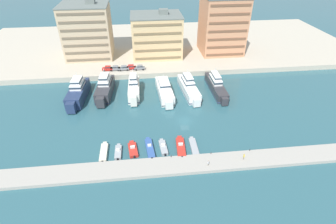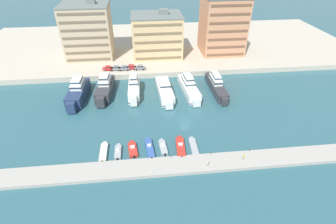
# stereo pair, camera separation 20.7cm
# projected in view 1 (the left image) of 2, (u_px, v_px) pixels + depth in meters

# --- Properties ---
(ground_plane) EXTENTS (400.00, 400.00, 0.00)m
(ground_plane) POSITION_uv_depth(u_px,v_px,m) (185.00, 121.00, 78.14)
(ground_plane) COLOR #2D5B66
(quay_promenade) EXTENTS (180.00, 70.00, 2.02)m
(quay_promenade) POSITION_uv_depth(u_px,v_px,m) (164.00, 44.00, 130.91)
(quay_promenade) COLOR #BCB29E
(quay_promenade) RESTS_ON ground
(pier_dock) EXTENTS (120.00, 5.76, 0.88)m
(pier_dock) POSITION_uv_depth(u_px,v_px,m) (198.00, 164.00, 62.72)
(pier_dock) COLOR #A8A399
(pier_dock) RESTS_ON ground
(yacht_navy_far_left) EXTENTS (5.92, 19.11, 8.66)m
(yacht_navy_far_left) POSITION_uv_depth(u_px,v_px,m) (78.00, 92.00, 87.54)
(yacht_navy_far_left) COLOR navy
(yacht_navy_far_left) RESTS_ON ground
(yacht_charcoal_left) EXTENTS (5.84, 18.41, 8.61)m
(yacht_charcoal_left) POSITION_uv_depth(u_px,v_px,m) (105.00, 88.00, 89.98)
(yacht_charcoal_left) COLOR #333338
(yacht_charcoal_left) RESTS_ON ground
(yacht_ivory_mid_left) EXTENTS (4.01, 16.31, 8.70)m
(yacht_ivory_mid_left) POSITION_uv_depth(u_px,v_px,m) (134.00, 88.00, 89.76)
(yacht_ivory_mid_left) COLOR silver
(yacht_ivory_mid_left) RESTS_ON ground
(yacht_white_center_left) EXTENTS (5.38, 19.43, 6.57)m
(yacht_white_center_left) POSITION_uv_depth(u_px,v_px,m) (165.00, 90.00, 89.99)
(yacht_white_center_left) COLOR white
(yacht_white_center_left) RESTS_ON ground
(yacht_white_center) EXTENTS (5.82, 20.12, 7.70)m
(yacht_white_center) POSITION_uv_depth(u_px,v_px,m) (189.00, 87.00, 91.35)
(yacht_white_center) COLOR white
(yacht_white_center) RESTS_ON ground
(yacht_charcoal_center_right) EXTENTS (4.03, 20.99, 7.59)m
(yacht_charcoal_center_right) POSITION_uv_depth(u_px,v_px,m) (216.00, 85.00, 92.53)
(yacht_charcoal_center_right) COLOR #333338
(yacht_charcoal_center_right) RESTS_ON ground
(motorboat_cream_far_left) EXTENTS (1.73, 7.42, 0.97)m
(motorboat_cream_far_left) POSITION_uv_depth(u_px,v_px,m) (104.00, 152.00, 65.98)
(motorboat_cream_far_left) COLOR beige
(motorboat_cream_far_left) RESTS_ON ground
(motorboat_grey_left) EXTENTS (1.63, 5.83, 1.33)m
(motorboat_grey_left) POSITION_uv_depth(u_px,v_px,m) (118.00, 152.00, 66.17)
(motorboat_grey_left) COLOR #9EA3A8
(motorboat_grey_left) RESTS_ON ground
(motorboat_red_mid_left) EXTENTS (2.71, 6.38, 1.40)m
(motorboat_red_mid_left) POSITION_uv_depth(u_px,v_px,m) (133.00, 149.00, 67.01)
(motorboat_red_mid_left) COLOR red
(motorboat_red_mid_left) RESTS_ON ground
(motorboat_blue_center_left) EXTENTS (2.39, 8.26, 1.59)m
(motorboat_blue_center_left) POSITION_uv_depth(u_px,v_px,m) (150.00, 148.00, 67.14)
(motorboat_blue_center_left) COLOR #33569E
(motorboat_blue_center_left) RESTS_ON ground
(motorboat_grey_center) EXTENTS (2.08, 6.34, 1.37)m
(motorboat_grey_center) POSITION_uv_depth(u_px,v_px,m) (163.00, 147.00, 67.68)
(motorboat_grey_center) COLOR #9EA3A8
(motorboat_grey_center) RESTS_ON ground
(motorboat_red_center_right) EXTENTS (2.55, 8.36, 1.51)m
(motorboat_red_center_right) POSITION_uv_depth(u_px,v_px,m) (181.00, 147.00, 67.64)
(motorboat_red_center_right) COLOR red
(motorboat_red_center_right) RESTS_ON ground
(motorboat_grey_mid_right) EXTENTS (1.78, 7.85, 0.84)m
(motorboat_grey_mid_right) POSITION_uv_depth(u_px,v_px,m) (194.00, 147.00, 67.81)
(motorboat_grey_mid_right) COLOR #9EA3A8
(motorboat_grey_mid_right) RESTS_ON ground
(car_red_far_left) EXTENTS (4.19, 2.12, 1.80)m
(car_red_far_left) POSITION_uv_depth(u_px,v_px,m) (108.00, 68.00, 102.38)
(car_red_far_left) COLOR red
(car_red_far_left) RESTS_ON quay_promenade
(car_grey_left) EXTENTS (4.21, 2.14, 1.80)m
(car_grey_left) POSITION_uv_depth(u_px,v_px,m) (115.00, 68.00, 102.50)
(car_grey_left) COLOR slate
(car_grey_left) RESTS_ON quay_promenade
(car_grey_mid_left) EXTENTS (4.14, 2.01, 1.80)m
(car_grey_mid_left) POSITION_uv_depth(u_px,v_px,m) (124.00, 68.00, 102.63)
(car_grey_mid_left) COLOR slate
(car_grey_mid_left) RESTS_ON quay_promenade
(car_red_center_left) EXTENTS (4.17, 2.05, 1.80)m
(car_red_center_left) POSITION_uv_depth(u_px,v_px,m) (131.00, 67.00, 103.31)
(car_red_center_left) COLOR red
(car_red_center_left) RESTS_ON quay_promenade
(car_grey_center) EXTENTS (4.14, 2.01, 1.80)m
(car_grey_center) POSITION_uv_depth(u_px,v_px,m) (140.00, 67.00, 103.11)
(car_grey_center) COLOR slate
(car_grey_center) RESTS_ON quay_promenade
(apartment_block_far_left) EXTENTS (19.47, 17.41, 23.62)m
(apartment_block_far_left) POSITION_uv_depth(u_px,v_px,m) (88.00, 31.00, 110.04)
(apartment_block_far_left) COLOR #C6AD89
(apartment_block_far_left) RESTS_ON quay_promenade
(apartment_block_left) EXTENTS (21.10, 16.63, 19.37)m
(apartment_block_left) POSITION_uv_depth(u_px,v_px,m) (156.00, 35.00, 111.97)
(apartment_block_left) COLOR #E0BC84
(apartment_block_left) RESTS_ON quay_promenade
(apartment_block_mid_left) EXTENTS (18.11, 16.95, 25.77)m
(apartment_block_mid_left) POSITION_uv_depth(u_px,v_px,m) (222.00, 25.00, 113.68)
(apartment_block_mid_left) COLOR tan
(apartment_block_mid_left) RESTS_ON quay_promenade
(pedestrian_near_edge) EXTENTS (0.31, 0.59, 1.56)m
(pedestrian_near_edge) POSITION_uv_depth(u_px,v_px,m) (208.00, 163.00, 61.18)
(pedestrian_near_edge) COLOR #7A6B56
(pedestrian_near_edge) RESTS_ON pier_dock
(pedestrian_mid_deck) EXTENTS (0.36, 0.65, 1.73)m
(pedestrian_mid_deck) POSITION_uv_depth(u_px,v_px,m) (244.00, 156.00, 62.85)
(pedestrian_mid_deck) COLOR #7A6B56
(pedestrian_mid_deck) RESTS_ON pier_dock
(bollard_west) EXTENTS (0.20, 0.20, 0.61)m
(bollard_west) POSITION_uv_depth(u_px,v_px,m) (171.00, 156.00, 63.91)
(bollard_west) COLOR #2D2D33
(bollard_west) RESTS_ON pier_dock
(bollard_west_mid) EXTENTS (0.20, 0.20, 0.61)m
(bollard_west_mid) POSITION_uv_depth(u_px,v_px,m) (211.00, 153.00, 64.82)
(bollard_west_mid) COLOR #2D2D33
(bollard_west_mid) RESTS_ON pier_dock
(bollard_east_mid) EXTENTS (0.20, 0.20, 0.61)m
(bollard_east_mid) POSITION_uv_depth(u_px,v_px,m) (250.00, 150.00, 65.74)
(bollard_east_mid) COLOR #2D2D33
(bollard_east_mid) RESTS_ON pier_dock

